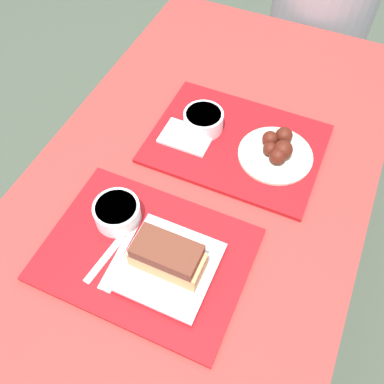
{
  "coord_description": "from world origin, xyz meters",
  "views": [
    {
      "loc": [
        0.25,
        -0.56,
        1.59
      ],
      "look_at": [
        0.01,
        -0.03,
        0.76
      ],
      "focal_mm": 40.0,
      "sensor_mm": 36.0,
      "label": 1
    }
  ],
  "objects_px": {
    "tray_near": "(146,254)",
    "bowl_coleslaw_near": "(117,212)",
    "brisket_sandwich_plate": "(168,261)",
    "bowl_coleslaw_far": "(203,120)",
    "wings_plate_far": "(277,150)",
    "tray_far": "(236,144)"
  },
  "relations": [
    {
      "from": "tray_near",
      "to": "wings_plate_far",
      "type": "relative_size",
      "value": 2.33
    },
    {
      "from": "bowl_coleslaw_near",
      "to": "bowl_coleslaw_far",
      "type": "distance_m",
      "value": 0.36
    },
    {
      "from": "tray_far",
      "to": "tray_near",
      "type": "bearing_deg",
      "value": -99.94
    },
    {
      "from": "tray_near",
      "to": "bowl_coleslaw_far",
      "type": "distance_m",
      "value": 0.41
    },
    {
      "from": "tray_near",
      "to": "wings_plate_far",
      "type": "xyz_separation_m",
      "value": [
        0.18,
        0.39,
        0.03
      ]
    },
    {
      "from": "tray_near",
      "to": "bowl_coleslaw_near",
      "type": "relative_size",
      "value": 4.2
    },
    {
      "from": "bowl_coleslaw_near",
      "to": "wings_plate_far",
      "type": "bearing_deg",
      "value": 50.59
    },
    {
      "from": "wings_plate_far",
      "to": "tray_far",
      "type": "bearing_deg",
      "value": -179.32
    },
    {
      "from": "tray_near",
      "to": "bowl_coleslaw_near",
      "type": "height_order",
      "value": "bowl_coleslaw_near"
    },
    {
      "from": "tray_near",
      "to": "bowl_coleslaw_near",
      "type": "bearing_deg",
      "value": 151.75
    },
    {
      "from": "tray_far",
      "to": "bowl_coleslaw_far",
      "type": "relative_size",
      "value": 4.2
    },
    {
      "from": "tray_near",
      "to": "bowl_coleslaw_near",
      "type": "distance_m",
      "value": 0.12
    },
    {
      "from": "tray_near",
      "to": "bowl_coleslaw_far",
      "type": "xyz_separation_m",
      "value": [
        -0.03,
        0.4,
        0.04
      ]
    },
    {
      "from": "bowl_coleslaw_near",
      "to": "bowl_coleslaw_far",
      "type": "xyz_separation_m",
      "value": [
        0.07,
        0.35,
        0.0
      ]
    },
    {
      "from": "bowl_coleslaw_near",
      "to": "wings_plate_far",
      "type": "height_order",
      "value": "wings_plate_far"
    },
    {
      "from": "tray_far",
      "to": "brisket_sandwich_plate",
      "type": "height_order",
      "value": "brisket_sandwich_plate"
    },
    {
      "from": "bowl_coleslaw_near",
      "to": "bowl_coleslaw_far",
      "type": "bearing_deg",
      "value": 79.27
    },
    {
      "from": "brisket_sandwich_plate",
      "to": "bowl_coleslaw_far",
      "type": "height_order",
      "value": "brisket_sandwich_plate"
    },
    {
      "from": "brisket_sandwich_plate",
      "to": "bowl_coleslaw_far",
      "type": "relative_size",
      "value": 1.84
    },
    {
      "from": "bowl_coleslaw_near",
      "to": "bowl_coleslaw_far",
      "type": "relative_size",
      "value": 1.0
    },
    {
      "from": "tray_near",
      "to": "wings_plate_far",
      "type": "height_order",
      "value": "wings_plate_far"
    },
    {
      "from": "tray_near",
      "to": "brisket_sandwich_plate",
      "type": "relative_size",
      "value": 2.28
    }
  ]
}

